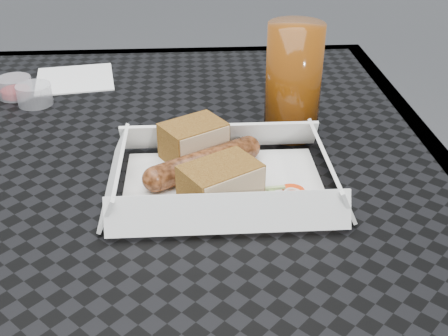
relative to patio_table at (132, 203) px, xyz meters
name	(u,v)px	position (x,y,z in m)	size (l,w,h in m)	color
patio_table	(132,203)	(0.00, 0.00, 0.00)	(0.80, 0.80, 0.74)	black
food_tray	(223,185)	(0.12, -0.09, 0.08)	(0.22, 0.15, 0.00)	white
bratwurst	(204,163)	(0.09, -0.06, 0.09)	(0.14, 0.09, 0.03)	brown
bread_near	(194,141)	(0.08, -0.02, 0.10)	(0.07, 0.05, 0.04)	brown
bread_far	(221,182)	(0.11, -0.12, 0.10)	(0.08, 0.05, 0.04)	brown
veg_garnish	(286,197)	(0.18, -0.12, 0.08)	(0.03, 0.03, 0.00)	#F83B0A
napkin	(75,79)	(-0.10, 0.25, 0.08)	(0.12, 0.12, 0.00)	white
condiment_cup_sauce	(15,87)	(-0.18, 0.19, 0.09)	(0.05, 0.05, 0.03)	maroon
condiment_cup_empty	(35,95)	(-0.15, 0.16, 0.09)	(0.05, 0.05, 0.03)	silver
drink_glass	(293,81)	(0.21, 0.04, 0.15)	(0.07, 0.07, 0.15)	#632E08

